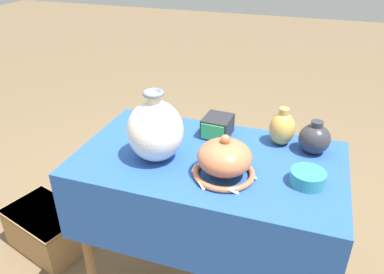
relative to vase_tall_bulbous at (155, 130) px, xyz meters
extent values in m
cylinder|color=olive|center=(-0.27, -0.17, -0.53)|extent=(0.04, 0.04, 0.75)
cylinder|color=olive|center=(-0.27, 0.32, -0.53)|extent=(0.04, 0.04, 0.75)
cylinder|color=olive|center=(0.66, 0.32, -0.53)|extent=(0.04, 0.04, 0.75)
cube|color=olive|center=(0.20, 0.07, -0.14)|extent=(1.04, 0.59, 0.03)
cube|color=#234C9E|center=(0.20, 0.07, -0.13)|extent=(1.06, 0.61, 0.01)
cube|color=#234C9E|center=(0.20, -0.23, -0.28)|extent=(1.06, 0.01, 0.31)
ellipsoid|color=white|center=(0.00, 0.00, 0.00)|extent=(0.22, 0.22, 0.24)
cylinder|color=white|center=(0.00, 0.00, 0.13)|extent=(0.05, 0.05, 0.04)
torus|color=slate|center=(0.00, 0.00, 0.15)|extent=(0.08, 0.08, 0.02)
torus|color=#BC6642|center=(0.28, -0.03, -0.11)|extent=(0.23, 0.23, 0.02)
ellipsoid|color=#BC6642|center=(0.28, -0.03, -0.04)|extent=(0.20, 0.20, 0.12)
sphere|color=#BC6642|center=(0.28, -0.03, 0.03)|extent=(0.04, 0.04, 0.04)
cone|color=white|center=(0.40, -0.03, -0.11)|extent=(0.01, 0.04, 0.03)
cone|color=white|center=(0.34, 0.07, -0.11)|extent=(0.04, 0.03, 0.03)
cone|color=white|center=(0.22, 0.07, -0.11)|extent=(0.04, 0.03, 0.03)
cone|color=white|center=(0.17, -0.03, -0.11)|extent=(0.01, 0.04, 0.03)
cone|color=white|center=(0.22, -0.13, -0.11)|extent=(0.04, 0.03, 0.03)
cone|color=white|center=(0.34, -0.13, -0.11)|extent=(0.04, 0.03, 0.03)
cube|color=#232328|center=(0.18, 0.26, -0.08)|extent=(0.12, 0.14, 0.09)
cube|color=green|center=(0.17, 0.19, -0.08)|extent=(0.10, 0.01, 0.07)
ellipsoid|color=gold|center=(0.45, 0.27, -0.05)|extent=(0.11, 0.11, 0.14)
cylinder|color=gold|center=(0.45, 0.27, 0.03)|extent=(0.04, 0.04, 0.02)
cylinder|color=teal|center=(0.57, 0.01, -0.10)|extent=(0.12, 0.12, 0.05)
cylinder|color=white|center=(-0.16, 0.25, -0.09)|extent=(0.11, 0.11, 0.06)
torus|color=white|center=(-0.16, 0.25, -0.07)|extent=(0.13, 0.13, 0.01)
ellipsoid|color=#2D2D33|center=(0.58, 0.25, -0.06)|extent=(0.13, 0.13, 0.12)
cylinder|color=#2D2D33|center=(0.58, 0.25, 0.00)|extent=(0.05, 0.05, 0.02)
cube|color=#A37A4C|center=(-0.73, 0.09, -0.79)|extent=(0.48, 0.38, 0.24)
cube|color=olive|center=(-0.73, 0.09, -0.67)|extent=(0.50, 0.40, 0.02)
camera|label=1|loc=(0.53, -1.15, 0.67)|focal=35.00mm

